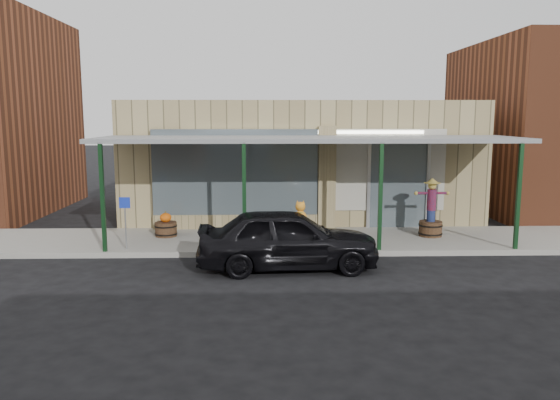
{
  "coord_description": "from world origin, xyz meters",
  "views": [
    {
      "loc": [
        -1.23,
        -12.04,
        3.68
      ],
      "look_at": [
        -0.85,
        2.6,
        1.44
      ],
      "focal_mm": 35.0,
      "sensor_mm": 36.0,
      "label": 1
    }
  ],
  "objects_px": {
    "barrel_scarecrow": "(431,217)",
    "barrel_pumpkin": "(166,227)",
    "handicap_sign": "(125,216)",
    "parked_sedan": "(288,239)"
  },
  "relations": [
    {
      "from": "barrel_scarecrow",
      "to": "handicap_sign",
      "type": "bearing_deg",
      "value": -147.48
    },
    {
      "from": "barrel_pumpkin",
      "to": "handicap_sign",
      "type": "bearing_deg",
      "value": -116.49
    },
    {
      "from": "barrel_pumpkin",
      "to": "handicap_sign",
      "type": "relative_size",
      "value": 0.54
    },
    {
      "from": "barrel_scarecrow",
      "to": "barrel_pumpkin",
      "type": "xyz_separation_m",
      "value": [
        -7.9,
        0.18,
        -0.32
      ]
    },
    {
      "from": "barrel_scarecrow",
      "to": "barrel_pumpkin",
      "type": "distance_m",
      "value": 7.9
    },
    {
      "from": "barrel_pumpkin",
      "to": "handicap_sign",
      "type": "height_order",
      "value": "handicap_sign"
    },
    {
      "from": "parked_sedan",
      "to": "barrel_pumpkin",
      "type": "bearing_deg",
      "value": 45.8
    },
    {
      "from": "barrel_pumpkin",
      "to": "parked_sedan",
      "type": "height_order",
      "value": "parked_sedan"
    },
    {
      "from": "barrel_scarecrow",
      "to": "parked_sedan",
      "type": "distance_m",
      "value": 5.24
    },
    {
      "from": "barrel_pumpkin",
      "to": "parked_sedan",
      "type": "xyz_separation_m",
      "value": [
        3.52,
        -3.07,
        0.33
      ]
    }
  ]
}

